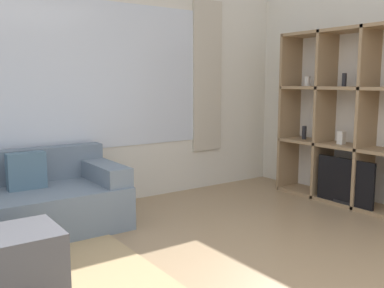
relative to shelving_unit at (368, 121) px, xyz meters
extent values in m
cube|color=silver|center=(-2.55, 1.79, 0.39)|extent=(6.63, 0.07, 2.70)
cube|color=silver|center=(-2.55, 1.75, 0.49)|extent=(2.98, 0.01, 1.60)
cube|color=beige|center=(-0.89, 1.73, 0.49)|extent=(0.44, 0.03, 1.90)
cube|color=silver|center=(0.20, 0.13, 0.39)|extent=(0.07, 4.44, 2.70)
cube|color=silver|center=(0.16, -0.01, 0.03)|extent=(0.02, 2.19, 1.97)
cube|color=#997A56|center=(-0.03, -0.01, 0.03)|extent=(0.40, 0.04, 1.97)
cube|color=#997A56|center=(-0.03, 0.54, 0.03)|extent=(0.40, 0.04, 1.97)
cube|color=#997A56|center=(-0.03, 1.09, 0.03)|extent=(0.40, 0.04, 1.97)
cube|color=#997A56|center=(-0.03, -0.01, -0.94)|extent=(0.40, 2.19, 0.04)
cube|color=#997A56|center=(-0.03, -0.01, -0.30)|extent=(0.40, 2.19, 0.04)
cube|color=#997A56|center=(-0.03, -0.01, 0.36)|extent=(0.40, 2.19, 0.04)
cube|color=#997A56|center=(-0.03, -0.01, 0.99)|extent=(0.40, 2.19, 0.04)
cube|color=black|center=(-0.19, 0.11, -0.67)|extent=(0.04, 0.71, 0.51)
cube|color=black|center=(-0.17, 0.11, -0.91)|extent=(0.10, 0.24, 0.03)
cylinder|color=#232328|center=(-0.05, 0.83, -0.20)|extent=(0.05, 0.05, 0.16)
cube|color=white|center=(-0.05, 0.29, -0.21)|extent=(0.07, 0.07, 0.15)
cylinder|color=#232328|center=(-0.05, 0.29, 0.45)|extent=(0.05, 0.05, 0.15)
cylinder|color=white|center=(-0.05, 0.81, 0.43)|extent=(0.07, 0.07, 0.12)
cube|color=slate|center=(-3.51, 1.24, -0.76)|extent=(2.14, 0.91, 0.40)
cube|color=slate|center=(-2.56, 1.24, -0.46)|extent=(0.24, 0.85, 0.18)
cube|color=slate|center=(-3.27, 1.32, -0.38)|extent=(0.34, 0.12, 0.34)
cube|color=#47474C|center=(-3.68, 0.17, -0.75)|extent=(0.61, 0.51, 0.42)
camera|label=1|loc=(-4.25, -2.68, 0.42)|focal=40.00mm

